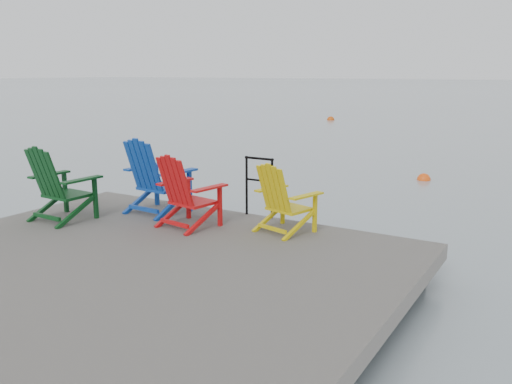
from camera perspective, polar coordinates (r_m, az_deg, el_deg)
The scene contains 9 objects.
ground at distance 6.65m, azimuth -12.61°, elevation -11.11°, with size 400.00×400.00×0.00m, color gray.
dock at distance 6.52m, azimuth -12.75°, elevation -8.31°, with size 6.00×5.00×1.40m.
handrail at distance 8.07m, azimuth 0.33°, elevation 1.17°, with size 0.48×0.04×0.90m.
chair_green at distance 8.34m, azimuth -20.06°, elevation 0.84°, with size 0.90×0.83×1.09m.
chair_blue at distance 8.40m, azimuth -10.61°, elevation 1.67°, with size 0.97×0.90×1.15m.
chair_red at distance 7.57m, azimuth -7.38°, elevation 0.10°, with size 0.90×0.85×1.02m.
chair_yellow at distance 7.27m, azimuth 2.88°, elevation -0.62°, with size 0.88×0.83×0.95m.
buoy_a at distance 14.11m, azimuth 17.24°, elevation 1.22°, with size 0.34×0.34×0.34m, color #E8490D.
buoy_b at distance 30.72m, azimuth 7.87°, elevation 7.51°, with size 0.41×0.41×0.41m, color #BD450B.
Camera 1 is at (4.26, -4.37, 2.63)m, focal length 38.00 mm.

